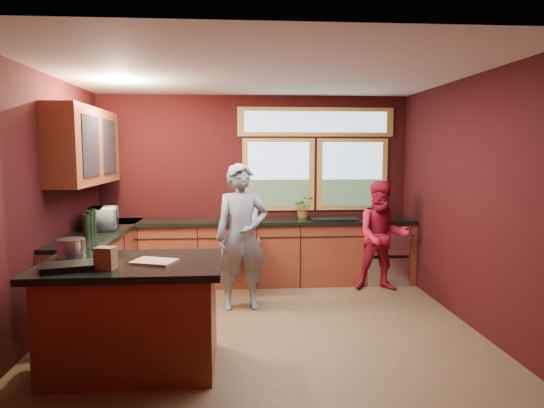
{
  "coord_description": "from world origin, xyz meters",
  "views": [
    {
      "loc": [
        -0.27,
        -5.11,
        1.89
      ],
      "look_at": [
        0.14,
        0.4,
        1.29
      ],
      "focal_mm": 32.0,
      "sensor_mm": 36.0,
      "label": 1
    }
  ],
  "objects": [
    {
      "name": "floor",
      "position": [
        0.0,
        0.0,
        0.0
      ],
      "size": [
        4.5,
        4.5,
        0.0
      ],
      "primitive_type": "plane",
      "color": "brown",
      "rests_on": "ground"
    },
    {
      "name": "room_shell",
      "position": [
        -0.6,
        0.32,
        1.8
      ],
      "size": [
        4.52,
        4.02,
        2.71
      ],
      "color": "black",
      "rests_on": "ground"
    },
    {
      "name": "back_counter",
      "position": [
        0.2,
        1.7,
        0.46
      ],
      "size": [
        4.5,
        0.64,
        0.93
      ],
      "color": "maroon",
      "rests_on": "floor"
    },
    {
      "name": "left_counter",
      "position": [
        -1.95,
        0.85,
        0.47
      ],
      "size": [
        0.64,
        2.3,
        0.93
      ],
      "color": "maroon",
      "rests_on": "floor"
    },
    {
      "name": "island",
      "position": [
        -1.18,
        -0.94,
        0.48
      ],
      "size": [
        1.55,
        1.05,
        0.95
      ],
      "color": "maroon",
      "rests_on": "floor"
    },
    {
      "name": "person_grey",
      "position": [
        -0.21,
        0.61,
        0.87
      ],
      "size": [
        0.69,
        0.49,
        1.75
      ],
      "primitive_type": "imported",
      "rotation": [
        0.0,
        0.0,
        0.12
      ],
      "color": "slate",
      "rests_on": "floor"
    },
    {
      "name": "person_red",
      "position": [
        1.7,
        1.25,
        0.75
      ],
      "size": [
        0.79,
        0.65,
        1.5
      ],
      "primitive_type": "imported",
      "rotation": [
        0.0,
        0.0,
        -0.12
      ],
      "color": "maroon",
      "rests_on": "floor"
    },
    {
      "name": "microwave",
      "position": [
        -1.92,
        0.96,
        1.07
      ],
      "size": [
        0.41,
        0.54,
        0.27
      ],
      "primitive_type": "imported",
      "rotation": [
        0.0,
        0.0,
        1.75
      ],
      "color": "#999999",
      "rests_on": "left_counter"
    },
    {
      "name": "potted_plant",
      "position": [
        0.69,
        1.75,
        1.09
      ],
      "size": [
        0.29,
        0.25,
        0.32
      ],
      "primitive_type": "imported",
      "color": "#999999",
      "rests_on": "back_counter"
    },
    {
      "name": "paper_towel",
      "position": [
        -0.03,
        1.7,
        1.07
      ],
      "size": [
        0.12,
        0.12,
        0.28
      ],
      "primitive_type": "cylinder",
      "color": "silver",
      "rests_on": "back_counter"
    },
    {
      "name": "cutting_board",
      "position": [
        -0.98,
        -0.99,
        0.95
      ],
      "size": [
        0.41,
        0.35,
        0.02
      ],
      "primitive_type": "cube",
      "rotation": [
        0.0,
        0.0,
        -0.33
      ],
      "color": "tan",
      "rests_on": "island"
    },
    {
      "name": "stock_pot",
      "position": [
        -1.73,
        -0.79,
        1.03
      ],
      "size": [
        0.24,
        0.24,
        0.18
      ],
      "primitive_type": "cylinder",
      "color": "#ADADB2",
      "rests_on": "island"
    },
    {
      "name": "paper_bag",
      "position": [
        -1.33,
        -1.19,
        1.03
      ],
      "size": [
        0.17,
        0.15,
        0.18
      ],
      "primitive_type": "cube",
      "rotation": [
        0.0,
        0.0,
        -0.2
      ],
      "color": "brown",
      "rests_on": "island"
    },
    {
      "name": "black_tray",
      "position": [
        -1.63,
        -1.19,
        0.97
      ],
      "size": [
        0.47,
        0.39,
        0.05
      ],
      "primitive_type": "cube",
      "rotation": [
        0.0,
        0.0,
        0.3
      ],
      "color": "black",
      "rests_on": "island"
    }
  ]
}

